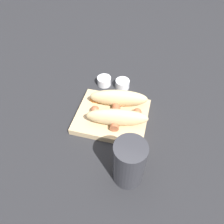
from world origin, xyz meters
name	(u,v)px	position (x,y,z in m)	size (l,w,h in m)	color
ground_plane	(112,118)	(0.00, 0.00, 0.00)	(3.00, 3.00, 0.00)	#232326
food_tray	(112,116)	(0.00, 0.00, 0.01)	(0.22, 0.18, 0.02)	tan
bread_roll	(118,107)	(0.02, 0.01, 0.05)	(0.20, 0.15, 0.06)	#DBBC84
sausage	(116,111)	(0.01, 0.00, 0.03)	(0.16, 0.13, 0.03)	#9E5638
pickled_veggies	(96,98)	(-0.07, 0.05, 0.02)	(0.05, 0.06, 0.00)	orange
condiment_cup_near	(122,84)	(0.00, 0.15, 0.01)	(0.05, 0.05, 0.03)	white
condiment_cup_far	(104,81)	(-0.07, 0.15, 0.01)	(0.05, 0.05, 0.03)	white
drink_glass	(129,163)	(0.09, -0.18, 0.07)	(0.08, 0.08, 0.14)	#333338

